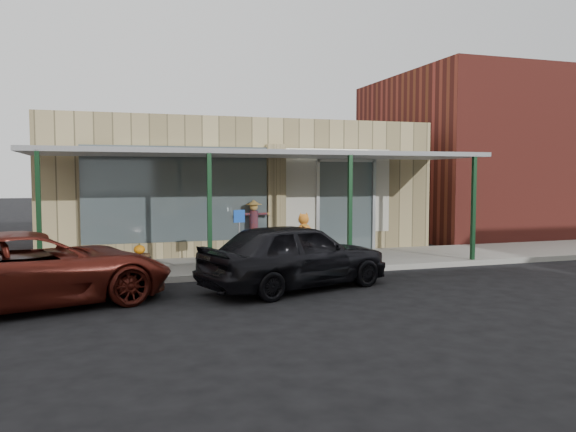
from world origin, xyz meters
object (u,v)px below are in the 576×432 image
object	(u,v)px
barrel_scarecrow	(254,237)
barrel_pumpkin	(140,259)
parked_sedan	(295,255)
handicap_sign	(239,231)
car_maroon	(33,269)

from	to	relation	value
barrel_scarecrow	barrel_pumpkin	bearing A→B (deg)	-172.63
barrel_scarecrow	parked_sedan	bearing A→B (deg)	-105.80
barrel_scarecrow	barrel_pumpkin	distance (m)	3.55
barrel_pumpkin	barrel_scarecrow	bearing A→B (deg)	21.17
handicap_sign	parked_sedan	bearing A→B (deg)	-84.12
barrel_scarecrow	parked_sedan	size ratio (longest dim) A/B	0.35
barrel_pumpkin	car_maroon	distance (m)	3.76
barrel_pumpkin	handicap_sign	world-z (taller)	handicap_sign
barrel_pumpkin	handicap_sign	xyz separation A→B (m)	(2.32, -1.12, 0.73)
parked_sedan	car_maroon	bearing A→B (deg)	72.55
parked_sedan	barrel_scarecrow	bearing A→B (deg)	-20.66
barrel_pumpkin	car_maroon	size ratio (longest dim) A/B	0.12
car_maroon	parked_sedan	bearing A→B (deg)	-105.91
barrel_scarecrow	parked_sedan	xyz separation A→B (m)	(-0.15, -4.28, 0.04)
handicap_sign	barrel_pumpkin	bearing A→B (deg)	136.29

